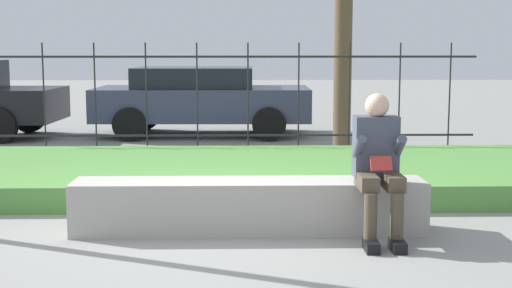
{
  "coord_description": "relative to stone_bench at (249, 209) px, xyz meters",
  "views": [
    {
      "loc": [
        0.28,
        -6.34,
        1.67
      ],
      "look_at": [
        0.44,
        1.51,
        0.6
      ],
      "focal_mm": 50.0,
      "sensor_mm": 36.0,
      "label": 1
    }
  ],
  "objects": [
    {
      "name": "ground_plane",
      "position": [
        -0.35,
        0.0,
        -0.21
      ],
      "size": [
        60.0,
        60.0,
        0.0
      ],
      "primitive_type": "plane",
      "color": "gray"
    },
    {
      "name": "stone_bench",
      "position": [
        0.0,
        0.0,
        0.0
      ],
      "size": [
        3.19,
        0.5,
        0.47
      ],
      "color": "#ADA89E",
      "rests_on": "ground_plane"
    },
    {
      "name": "person_seated_reader",
      "position": [
        1.11,
        -0.28,
        0.49
      ],
      "size": [
        0.42,
        0.73,
        1.27
      ],
      "color": "black",
      "rests_on": "ground_plane"
    },
    {
      "name": "grass_berm",
      "position": [
        -0.35,
        2.23,
        -0.08
      ],
      "size": [
        9.61,
        3.06,
        0.27
      ],
      "color": "#569342",
      "rests_on": "ground_plane"
    },
    {
      "name": "iron_fence",
      "position": [
        -0.35,
        4.34,
        0.7
      ],
      "size": [
        7.61,
        0.03,
        1.74
      ],
      "color": "#232326",
      "rests_on": "ground_plane"
    },
    {
      "name": "car_parked_center",
      "position": [
        -0.84,
        7.22,
        0.49
      ],
      "size": [
        4.05,
        2.03,
        1.29
      ],
      "rotation": [
        0.0,
        0.0,
        -0.02
      ],
      "color": "#383D56",
      "rests_on": "ground_plane"
    }
  ]
}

